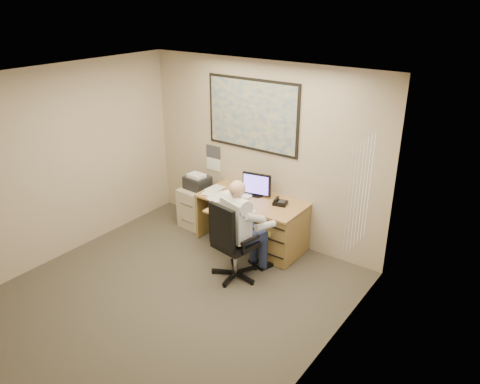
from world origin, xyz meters
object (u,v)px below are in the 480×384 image
Objects in this scene: desk at (271,223)px; filing_cabinet at (198,203)px; person at (237,229)px; office_chair at (234,256)px.

desk reaches higher than filing_cabinet.
person is at bearing -91.19° from desk.
person reaches higher than office_chair.
office_chair is (-0.01, -0.91, -0.12)m from desk.
office_chair is at bearing -66.76° from person.
filing_cabinet is at bearing 165.82° from person.
desk is at bearing 3.64° from filing_cabinet.
desk is 1.41m from filing_cabinet.
desk is 0.91m from office_chair.
desk is 1.44× the size of office_chair.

